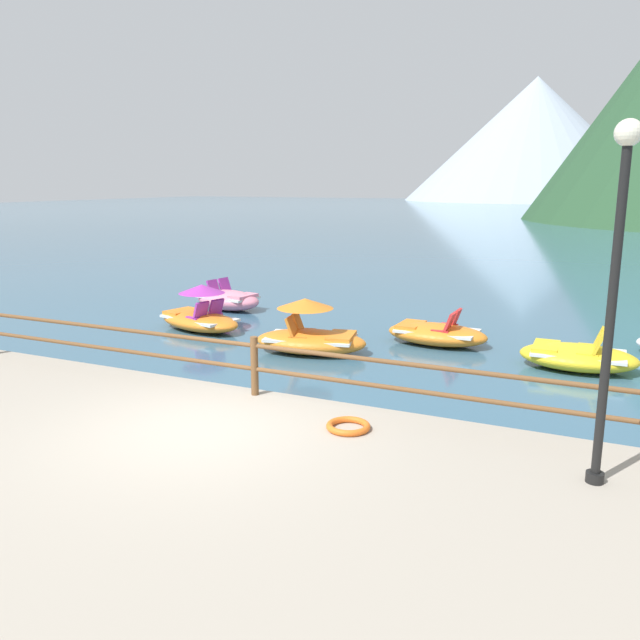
{
  "coord_description": "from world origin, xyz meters",
  "views": [
    {
      "loc": [
        4.98,
        -6.82,
        3.71
      ],
      "look_at": [
        -0.44,
        5.0,
        0.9
      ],
      "focal_mm": 35.79,
      "sensor_mm": 36.0,
      "label": 1
    }
  ],
  "objects": [
    {
      "name": "pedal_boat_6",
      "position": [
        -4.48,
        6.4,
        0.38
      ],
      "size": [
        2.79,
        1.86,
        1.19
      ],
      "color": "orange",
      "rests_on": "ground"
    },
    {
      "name": "lamp_post",
      "position": [
        5.03,
        0.52,
        2.78
      ],
      "size": [
        0.28,
        0.28,
        3.94
      ],
      "color": "black",
      "rests_on": "promenade_dock"
    },
    {
      "name": "distant_peak",
      "position": [
        -11.75,
        135.44,
        12.37
      ],
      "size": [
        52.37,
        52.37,
        24.74
      ],
      "primitive_type": "cone",
      "color": "#9EADBC",
      "rests_on": "ground"
    },
    {
      "name": "promenade_dock",
      "position": [
        0.0,
        -2.2,
        0.2
      ],
      "size": [
        28.0,
        8.0,
        0.4
      ],
      "primitive_type": "cube",
      "color": "#A39989",
      "rests_on": "ground"
    },
    {
      "name": "pedal_boat_1",
      "position": [
        -5.27,
        8.97,
        0.31
      ],
      "size": [
        2.33,
        1.56,
        0.9
      ],
      "color": "pink",
      "rests_on": "ground"
    },
    {
      "name": "pedal_boat_0",
      "position": [
        -0.94,
        5.56,
        0.4
      ],
      "size": [
        2.7,
        1.78,
        1.22
      ],
      "color": "orange",
      "rests_on": "ground"
    },
    {
      "name": "dock_railing",
      "position": [
        0.0,
        1.55,
        0.99
      ],
      "size": [
        23.92,
        0.12,
        0.95
      ],
      "color": "brown",
      "rests_on": "promenade_dock"
    },
    {
      "name": "life_ring",
      "position": [
        1.9,
        0.82,
        0.45
      ],
      "size": [
        0.61,
        0.61,
        0.09
      ],
      "primitive_type": "torus",
      "color": "orange",
      "rests_on": "promenade_dock"
    },
    {
      "name": "pedal_boat_3",
      "position": [
        4.53,
        6.66,
        0.27
      ],
      "size": [
        2.29,
        1.39,
        0.85
      ],
      "color": "yellow",
      "rests_on": "ground"
    },
    {
      "name": "pedal_boat_2",
      "position": [
        1.42,
        7.47,
        0.26
      ],
      "size": [
        2.39,
        1.35,
        0.84
      ],
      "color": "orange",
      "rests_on": "ground"
    },
    {
      "name": "ground_plane",
      "position": [
        0.0,
        40.0,
        0.0
      ],
      "size": [
        200.0,
        200.0,
        0.0
      ],
      "primitive_type": "plane",
      "color": "#38607A"
    }
  ]
}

